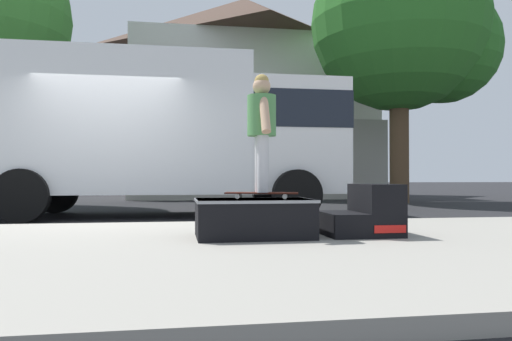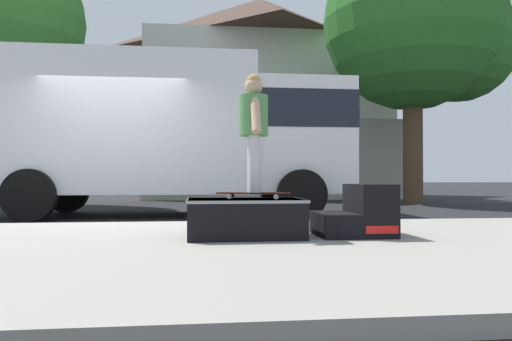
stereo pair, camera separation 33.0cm
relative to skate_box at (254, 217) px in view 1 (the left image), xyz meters
The scene contains 9 objects.
ground_plane 3.19m from the skate_box, 128.46° to the left, with size 140.00×140.00×0.00m, color black.
sidewalk_slab 2.06m from the skate_box, 165.35° to the right, with size 50.00×5.00×0.12m, color gray.
skate_box is the anchor object (origin of this frame).
kicker_ramp 1.24m from the skate_box, ahead, with size 0.78×0.74×0.56m.
skateboard 0.27m from the skate_box, 28.46° to the left, with size 0.81×0.39×0.07m.
skater_kid 1.01m from the skate_box, 28.46° to the left, with size 0.31×0.65×1.27m.
box_truck 4.97m from the skate_box, 101.71° to the left, with size 6.91×2.63×3.05m.
street_tree_neighbour 11.48m from the skate_box, 54.58° to the left, with size 5.71×5.19×7.94m.
house_behind 15.93m from the skate_box, 82.27° to the left, with size 9.54×8.23×8.40m.
Camera 1 is at (1.16, -7.57, 0.75)m, focal length 34.24 mm.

